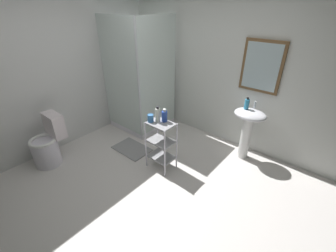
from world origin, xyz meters
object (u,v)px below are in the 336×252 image
object	(u,v)px
toilet	(48,145)
storage_cart	(161,142)
shampoo_bottle_blue	(164,116)
hand_soap_bottle	(247,104)
lotion_bottle_white	(158,115)
rinse_cup	(151,118)
shower_stall	(141,105)
pedestal_sink	(248,125)
bath_mat	(132,149)

from	to	relation	value
toilet	storage_cart	distance (m)	1.69
toilet	shampoo_bottle_blue	distance (m)	1.80
hand_soap_bottle	lotion_bottle_white	xyz separation A→B (m)	(-0.80, -1.02, -0.05)
shampoo_bottle_blue	rinse_cup	world-z (taller)	shampoo_bottle_blue
shower_stall	lotion_bottle_white	distance (m)	1.29
pedestal_sink	storage_cart	size ratio (longest dim) A/B	1.09
hand_soap_bottle	bath_mat	xyz separation A→B (m)	(-1.42, -1.01, -0.88)
pedestal_sink	bath_mat	size ratio (longest dim) A/B	1.35
storage_cart	hand_soap_bottle	xyz separation A→B (m)	(0.74, 1.02, 0.45)
shower_stall	pedestal_sink	size ratio (longest dim) A/B	2.47
rinse_cup	bath_mat	distance (m)	0.96
lotion_bottle_white	bath_mat	xyz separation A→B (m)	(-0.62, 0.01, -0.83)
pedestal_sink	hand_soap_bottle	bearing A→B (deg)	175.82
storage_cart	bath_mat	bearing A→B (deg)	178.85
hand_soap_bottle	shower_stall	bearing A→B (deg)	-169.40
shower_stall	hand_soap_bottle	distance (m)	1.92
pedestal_sink	bath_mat	world-z (taller)	pedestal_sink
rinse_cup	bath_mat	size ratio (longest dim) A/B	0.18
pedestal_sink	lotion_bottle_white	size ratio (longest dim) A/B	3.53
pedestal_sink	bath_mat	distance (m)	1.89
shower_stall	bath_mat	distance (m)	0.91
storage_cart	bath_mat	size ratio (longest dim) A/B	1.23
shower_stall	storage_cart	world-z (taller)	shower_stall
pedestal_sink	toilet	bearing A→B (deg)	-137.30
toilet	storage_cart	world-z (taller)	toilet
shower_stall	toilet	bearing A→B (deg)	-98.89
toilet	lotion_bottle_white	bearing A→B (deg)	37.49
shampoo_bottle_blue	rinse_cup	size ratio (longest dim) A/B	1.73
shower_stall	hand_soap_bottle	bearing A→B (deg)	10.60
toilet	shower_stall	bearing A→B (deg)	81.11
shampoo_bottle_blue	rinse_cup	bearing A→B (deg)	-136.07
pedestal_sink	toilet	world-z (taller)	pedestal_sink
pedestal_sink	rinse_cup	distance (m)	1.45
pedestal_sink	toilet	xyz separation A→B (m)	(-2.18, -2.01, -0.26)
pedestal_sink	storage_cart	bearing A→B (deg)	-128.89
pedestal_sink	rinse_cup	bearing A→B (deg)	-131.57
shower_stall	lotion_bottle_white	bearing A→B (deg)	-32.94
toilet	lotion_bottle_white	size ratio (longest dim) A/B	3.31
pedestal_sink	toilet	distance (m)	2.97
toilet	lotion_bottle_white	xyz separation A→B (m)	(1.30, 1.00, 0.53)
shower_stall	toilet	size ratio (longest dim) A/B	2.63
hand_soap_bottle	lotion_bottle_white	world-z (taller)	hand_soap_bottle
shower_stall	shampoo_bottle_blue	xyz separation A→B (m)	(1.10, -0.60, 0.36)
pedestal_sink	bath_mat	bearing A→B (deg)	-146.18
shampoo_bottle_blue	bath_mat	xyz separation A→B (m)	(-0.68, -0.06, -0.81)
toilet	bath_mat	xyz separation A→B (m)	(0.68, 1.01, -0.31)
toilet	rinse_cup	size ratio (longest dim) A/B	7.21
shampoo_bottle_blue	lotion_bottle_white	distance (m)	0.09
shower_stall	storage_cart	xyz separation A→B (m)	(1.10, -0.68, -0.03)
shower_stall	storage_cart	bearing A→B (deg)	-31.71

